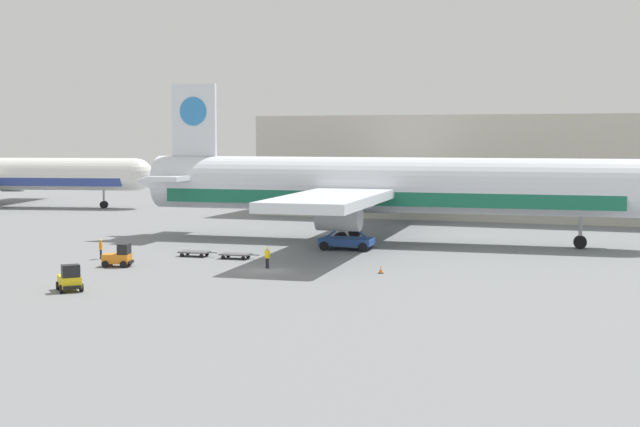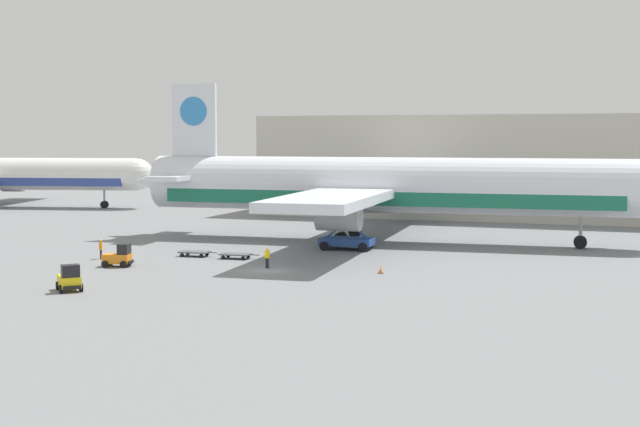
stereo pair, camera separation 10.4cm
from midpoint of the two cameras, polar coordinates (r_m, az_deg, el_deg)
The scene contains 11 objects.
ground_plane at distance 74.83m, azimuth -3.49°, elevation -3.67°, with size 400.00×400.00×0.00m, color slate.
terminal_building at distance 125.25m, azimuth 16.96°, elevation 2.84°, with size 90.00×18.20×14.00m.
airplane_main at distance 94.29m, azimuth 3.84°, elevation 1.70°, with size 58.10×48.40×17.00m.
scissor_lift_loader at distance 88.31m, azimuth 1.78°, elevation -1.07°, with size 5.38×3.65×4.98m.
baggage_tug_mid at distance 67.36m, azimuth -15.69°, elevation -4.07°, with size 2.72×2.75×2.00m.
baggage_tug_far at distance 78.76m, azimuth -12.71°, elevation -2.70°, with size 2.70×2.10×2.00m.
baggage_dolly_lead at distance 84.15m, azimuth -7.99°, elevation -2.47°, with size 3.73×1.63×0.48m.
baggage_dolly_second at distance 82.11m, azimuth -5.37°, elevation -2.63°, with size 3.73×1.63×0.48m.
ground_crew_near at distance 75.99m, azimuth -3.37°, elevation -2.71°, with size 0.54×0.32×1.82m.
ground_crew_far at distance 83.89m, azimuth -13.82°, elevation -2.12°, with size 0.33×0.54×1.82m.
traffic_cone_near at distance 73.35m, azimuth 3.95°, elevation -3.59°, with size 0.40×0.40×0.66m.
Camera 2 is at (28.58, -68.23, 11.31)m, focal length 50.00 mm.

